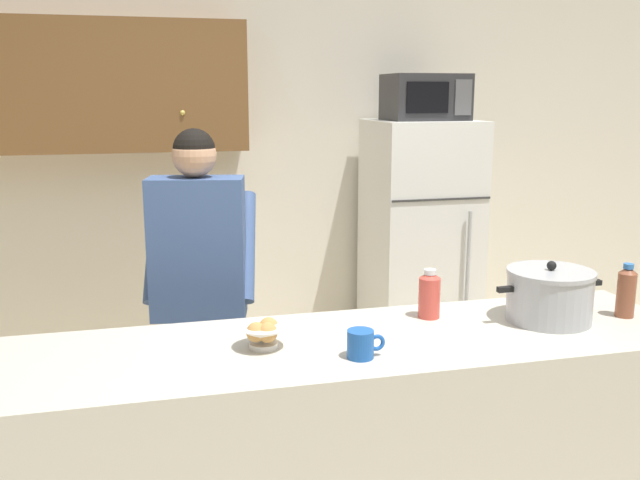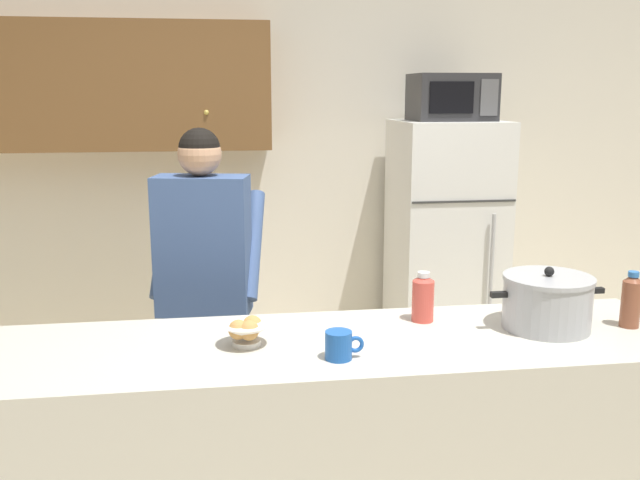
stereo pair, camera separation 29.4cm
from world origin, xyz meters
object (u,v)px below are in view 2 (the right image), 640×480
(person_near_pot, at_px, (204,265))
(cooking_pot, at_px, (547,302))
(microwave, at_px, (451,97))
(bottle_near_edge, at_px, (631,300))
(refrigerator, at_px, (444,249))
(coffee_mug, at_px, (339,345))
(bottle_mid_counter, at_px, (423,297))
(bread_bowl, at_px, (246,331))

(person_near_pot, height_order, cooking_pot, person_near_pot)
(person_near_pot, distance_m, cooking_pot, 1.49)
(microwave, xyz_separation_m, bottle_near_edge, (0.10, -1.83, -0.73))
(refrigerator, distance_m, coffee_mug, 2.27)
(bottle_near_edge, bearing_deg, bottle_mid_counter, 166.69)
(person_near_pot, relative_size, cooking_pot, 3.71)
(coffee_mug, xyz_separation_m, bottle_mid_counter, (0.38, 0.34, 0.05))
(bottle_near_edge, bearing_deg, refrigerator, 93.22)
(refrigerator, xyz_separation_m, person_near_pot, (-1.49, -1.05, 0.21))
(microwave, distance_m, person_near_pot, 1.95)
(refrigerator, xyz_separation_m, bottle_near_edge, (0.10, -1.86, 0.22))
(bread_bowl, height_order, bottle_near_edge, bottle_near_edge)
(refrigerator, height_order, bread_bowl, refrigerator)
(refrigerator, xyz_separation_m, coffee_mug, (-1.03, -2.02, 0.16))
(coffee_mug, bearing_deg, bread_bowl, 150.88)
(cooking_pot, height_order, bottle_near_edge, cooking_pot)
(refrigerator, relative_size, bread_bowl, 8.92)
(bottle_near_edge, bearing_deg, person_near_pot, 153.25)
(person_near_pot, bearing_deg, bread_bowl, -78.83)
(person_near_pot, distance_m, bread_bowl, 0.81)
(bread_bowl, distance_m, bottle_near_edge, 1.44)
(microwave, xyz_separation_m, bread_bowl, (-1.33, -1.83, -0.78))
(person_near_pot, height_order, bread_bowl, person_near_pot)
(microwave, bearing_deg, bottle_near_edge, -86.74)
(coffee_mug, distance_m, bottle_mid_counter, 0.52)
(microwave, bearing_deg, bottle_mid_counter, -111.32)
(refrigerator, bearing_deg, person_near_pot, -144.71)
(coffee_mug, height_order, bottle_near_edge, bottle_near_edge)
(person_near_pot, relative_size, coffee_mug, 12.48)
(microwave, relative_size, cooking_pot, 1.09)
(microwave, height_order, coffee_mug, microwave)
(person_near_pot, distance_m, bottle_near_edge, 1.78)
(microwave, xyz_separation_m, cooking_pot, (-0.21, -1.80, -0.73))
(microwave, distance_m, bottle_mid_counter, 1.93)
(person_near_pot, bearing_deg, bottle_mid_counter, -36.60)
(person_near_pot, bearing_deg, coffee_mug, -64.66)
(bread_bowl, bearing_deg, coffee_mug, -29.12)
(refrigerator, relative_size, bottle_mid_counter, 8.32)
(refrigerator, relative_size, bottle_near_edge, 7.55)
(microwave, relative_size, bread_bowl, 2.65)
(microwave, distance_m, bottle_near_edge, 1.98)
(microwave, xyz_separation_m, coffee_mug, (-1.03, -2.00, -0.79))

